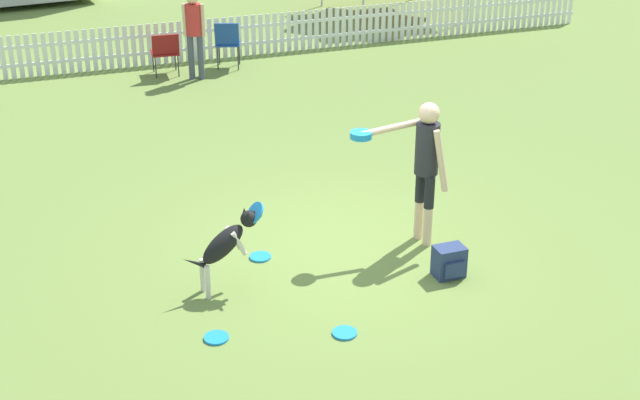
# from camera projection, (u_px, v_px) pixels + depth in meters

# --- Properties ---
(ground_plane) EXTENTS (240.00, 240.00, 0.00)m
(ground_plane) POSITION_uv_depth(u_px,v_px,m) (348.00, 246.00, 10.70)
(ground_plane) COLOR olive
(handler_person) EXTENTS (1.09, 0.57, 1.77)m
(handler_person) POSITION_uv_depth(u_px,v_px,m) (423.00, 156.00, 10.34)
(handler_person) COLOR beige
(handler_person) RESTS_ON ground_plane
(leaping_dog) EXTENTS (0.95, 0.33, 0.97)m
(leaping_dog) POSITION_uv_depth(u_px,v_px,m) (227.00, 241.00, 9.56)
(leaping_dog) COLOR black
(leaping_dog) RESTS_ON ground_plane
(frisbee_near_handler) EXTENTS (0.25, 0.25, 0.02)m
(frisbee_near_handler) POSITION_uv_depth(u_px,v_px,m) (216.00, 338.00, 8.92)
(frisbee_near_handler) COLOR #1E8CD8
(frisbee_near_handler) RESTS_ON ground_plane
(frisbee_near_dog) EXTENTS (0.25, 0.25, 0.02)m
(frisbee_near_dog) POSITION_uv_depth(u_px,v_px,m) (260.00, 257.00, 10.44)
(frisbee_near_dog) COLOR #1E8CD8
(frisbee_near_dog) RESTS_ON ground_plane
(frisbee_midfield) EXTENTS (0.25, 0.25, 0.02)m
(frisbee_midfield) POSITION_uv_depth(u_px,v_px,m) (345.00, 333.00, 9.00)
(frisbee_midfield) COLOR #1E8CD8
(frisbee_midfield) RESTS_ON ground_plane
(backpack_on_grass) EXTENTS (0.34, 0.28, 0.36)m
(backpack_on_grass) POSITION_uv_depth(u_px,v_px,m) (449.00, 262.00, 9.99)
(backpack_on_grass) COLOR navy
(backpack_on_grass) RESTS_ON ground_plane
(picket_fence) EXTENTS (17.88, 0.04, 0.82)m
(picket_fence) POSITION_uv_depth(u_px,v_px,m) (191.00, 41.00, 17.66)
(picket_fence) COLOR white
(picket_fence) RESTS_ON ground_plane
(folding_chair_blue_left) EXTENTS (0.54, 0.55, 0.83)m
(folding_chair_blue_left) POSITION_uv_depth(u_px,v_px,m) (165.00, 50.00, 16.73)
(folding_chair_blue_left) COLOR #333338
(folding_chair_blue_left) RESTS_ON ground_plane
(folding_chair_center) EXTENTS (0.59, 0.61, 0.93)m
(folding_chair_center) POSITION_uv_depth(u_px,v_px,m) (227.00, 40.00, 17.11)
(folding_chair_center) COLOR #333338
(folding_chair_center) RESTS_ON ground_plane
(spectator_standing) EXTENTS (0.39, 0.27, 1.64)m
(spectator_standing) POSITION_uv_depth(u_px,v_px,m) (194.00, 27.00, 16.32)
(spectator_standing) COLOR #474C5B
(spectator_standing) RESTS_ON ground_plane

